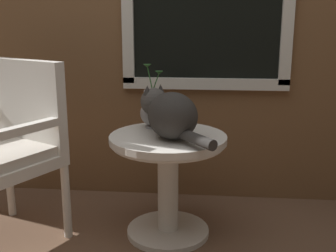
# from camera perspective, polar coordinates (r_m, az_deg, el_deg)

# --- Properties ---
(wicker_side_table) EXTENTS (0.61, 0.61, 0.56)m
(wicker_side_table) POSITION_cam_1_polar(r_m,az_deg,el_deg) (2.22, 0.00, -5.42)
(wicker_side_table) COLOR silver
(wicker_side_table) RESTS_ON ground_plane
(wicker_chair) EXTENTS (0.70, 0.70, 0.94)m
(wicker_chair) POSITION_cam_1_polar(r_m,az_deg,el_deg) (2.30, -21.16, -2.17)
(wicker_chair) COLOR silver
(wicker_chair) RESTS_ON ground_plane
(cat) EXTENTS (0.41, 0.49, 0.25)m
(cat) POSITION_cam_1_polar(r_m,az_deg,el_deg) (2.10, 0.28, 1.66)
(cat) COLOR #33302D
(cat) RESTS_ON wicker_side_table
(pewter_vase_with_ivy) EXTENTS (0.14, 0.14, 0.35)m
(pewter_vase_with_ivy) POSITION_cam_1_polar(r_m,az_deg,el_deg) (2.31, -2.07, 2.22)
(pewter_vase_with_ivy) COLOR #99999E
(pewter_vase_with_ivy) RESTS_ON wicker_side_table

